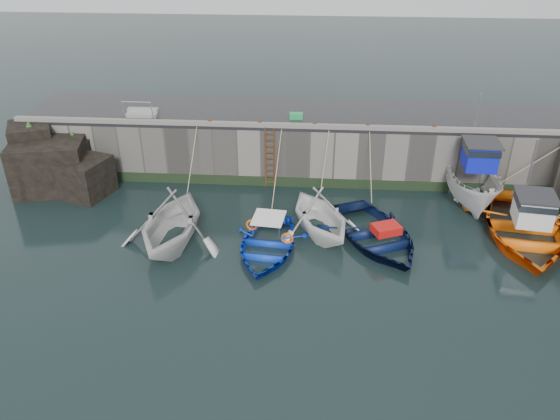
# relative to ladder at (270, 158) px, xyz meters

# --- Properties ---
(ground) EXTENTS (120.00, 120.00, 0.00)m
(ground) POSITION_rel_ladder_xyz_m (2.00, -9.91, -1.59)
(ground) COLOR black
(ground) RESTS_ON ground
(quay_back) EXTENTS (30.00, 5.00, 3.00)m
(quay_back) POSITION_rel_ladder_xyz_m (2.00, 2.59, -0.09)
(quay_back) COLOR slate
(quay_back) RESTS_ON ground
(road_back) EXTENTS (30.00, 5.00, 0.16)m
(road_back) POSITION_rel_ladder_xyz_m (2.00, 2.59, 1.49)
(road_back) COLOR black
(road_back) RESTS_ON quay_back
(kerb_back) EXTENTS (30.00, 0.30, 0.20)m
(kerb_back) POSITION_rel_ladder_xyz_m (2.00, 0.24, 1.67)
(kerb_back) COLOR slate
(kerb_back) RESTS_ON road_back
(algae_back) EXTENTS (30.00, 0.08, 0.50)m
(algae_back) POSITION_rel_ladder_xyz_m (2.00, 0.05, -1.34)
(algae_back) COLOR black
(algae_back) RESTS_ON ground
(rock_outcrop) EXTENTS (5.85, 4.24, 3.41)m
(rock_outcrop) POSITION_rel_ladder_xyz_m (-10.92, -0.80, -0.33)
(rock_outcrop) COLOR black
(rock_outcrop) RESTS_ON ground
(ladder) EXTENTS (0.51, 0.08, 3.20)m
(ladder) POSITION_rel_ladder_xyz_m (0.00, 0.00, 0.00)
(ladder) COLOR #3F1E0F
(ladder) RESTS_ON ground
(boat_near_white) EXTENTS (4.99, 5.66, 2.79)m
(boat_near_white) POSITION_rel_ladder_xyz_m (-3.68, -5.75, -1.59)
(boat_near_white) COLOR silver
(boat_near_white) RESTS_ON ground
(boat_near_white_rope) EXTENTS (0.04, 4.23, 3.10)m
(boat_near_white_rope) POSITION_rel_ladder_xyz_m (-3.68, -1.58, -1.59)
(boat_near_white_rope) COLOR tan
(boat_near_white_rope) RESTS_ON ground
(boat_near_blue) EXTENTS (3.94, 5.18, 1.00)m
(boat_near_blue) POSITION_rel_ladder_xyz_m (0.39, -5.98, -1.59)
(boat_near_blue) COLOR #0C34C0
(boat_near_blue) RESTS_ON ground
(boat_near_blue_rope) EXTENTS (0.04, 4.41, 3.10)m
(boat_near_blue_rope) POSITION_rel_ladder_xyz_m (0.39, -1.70, -1.59)
(boat_near_blue_rope) COLOR tan
(boat_near_blue_rope) RESTS_ON ground
(boat_near_blacktrim) EXTENTS (5.56, 5.88, 2.44)m
(boat_near_blacktrim) POSITION_rel_ladder_xyz_m (2.59, -4.44, -1.59)
(boat_near_blacktrim) COLOR white
(boat_near_blacktrim) RESTS_ON ground
(boat_near_blacktrim_rope) EXTENTS (0.04, 3.30, 3.10)m
(boat_near_blacktrim_rope) POSITION_rel_ladder_xyz_m (2.59, -0.93, -1.59)
(boat_near_blacktrim_rope) COLOR tan
(boat_near_blacktrim_rope) RESTS_ON ground
(boat_near_navy) EXTENTS (5.95, 6.80, 1.17)m
(boat_near_navy) POSITION_rel_ladder_xyz_m (5.02, -4.90, -1.59)
(boat_near_navy) COLOR #09153A
(boat_near_navy) RESTS_ON ground
(boat_near_navy_rope) EXTENTS (0.04, 3.60, 3.10)m
(boat_near_navy_rope) POSITION_rel_ladder_xyz_m (5.02, -1.16, -1.59)
(boat_near_navy_rope) COLOR tan
(boat_near_navy_rope) RESTS_ON ground
(boat_far_white) EXTENTS (2.49, 6.15, 5.35)m
(boat_far_white) POSITION_rel_ladder_xyz_m (9.93, -0.75, -0.59)
(boat_far_white) COLOR white
(boat_far_white) RESTS_ON ground
(boat_far_orange) EXTENTS (5.81, 7.52, 4.44)m
(boat_far_orange) POSITION_rel_ladder_xyz_m (11.50, -4.13, -1.13)
(boat_far_orange) COLOR orange
(boat_far_orange) RESTS_ON ground
(fish_crate) EXTENTS (0.68, 0.40, 0.31)m
(fish_crate) POSITION_rel_ladder_xyz_m (1.24, 1.50, 1.72)
(fish_crate) COLOR green
(fish_crate) RESTS_ON road_back
(railing) EXTENTS (1.60, 1.05, 1.00)m
(railing) POSITION_rel_ladder_xyz_m (-6.75, 1.33, 1.77)
(railing) COLOR #A5A8AD
(railing) RESTS_ON road_back
(bollard_a) EXTENTS (0.18, 0.18, 0.28)m
(bollard_a) POSITION_rel_ladder_xyz_m (-3.00, 0.34, 1.71)
(bollard_a) COLOR #3F1E0F
(bollard_a) RESTS_ON road_back
(bollard_b) EXTENTS (0.18, 0.18, 0.28)m
(bollard_b) POSITION_rel_ladder_xyz_m (-0.50, 0.34, 1.71)
(bollard_b) COLOR #3F1E0F
(bollard_b) RESTS_ON road_back
(bollard_c) EXTENTS (0.18, 0.18, 0.28)m
(bollard_c) POSITION_rel_ladder_xyz_m (2.20, 0.34, 1.71)
(bollard_c) COLOR #3F1E0F
(bollard_c) RESTS_ON road_back
(bollard_d) EXTENTS (0.18, 0.18, 0.28)m
(bollard_d) POSITION_rel_ladder_xyz_m (4.80, 0.34, 1.71)
(bollard_d) COLOR #3F1E0F
(bollard_d) RESTS_ON road_back
(bollard_e) EXTENTS (0.18, 0.18, 0.28)m
(bollard_e) POSITION_rel_ladder_xyz_m (8.00, 0.34, 1.71)
(bollard_e) COLOR #3F1E0F
(bollard_e) RESTS_ON road_back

